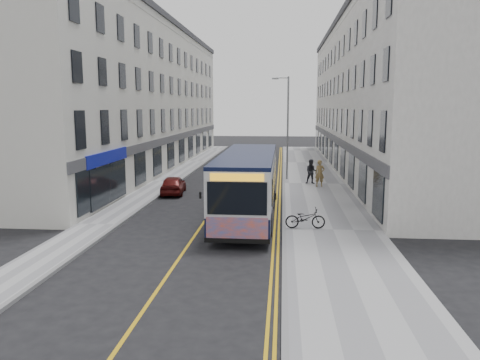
% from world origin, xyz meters
% --- Properties ---
extents(ground, '(140.00, 140.00, 0.00)m').
position_xyz_m(ground, '(0.00, 0.00, 0.00)').
color(ground, black).
rests_on(ground, ground).
extents(pavement_east, '(4.50, 64.00, 0.12)m').
position_xyz_m(pavement_east, '(6.25, 12.00, 0.06)').
color(pavement_east, '#9A9A9C').
rests_on(pavement_east, ground).
extents(pavement_west, '(2.00, 64.00, 0.12)m').
position_xyz_m(pavement_west, '(-5.00, 12.00, 0.06)').
color(pavement_west, '#9A9A9C').
rests_on(pavement_west, ground).
extents(kerb_east, '(0.18, 64.00, 0.13)m').
position_xyz_m(kerb_east, '(4.00, 12.00, 0.07)').
color(kerb_east, slate).
rests_on(kerb_east, ground).
extents(kerb_west, '(0.18, 64.00, 0.13)m').
position_xyz_m(kerb_west, '(-4.00, 12.00, 0.07)').
color(kerb_west, slate).
rests_on(kerb_west, ground).
extents(road_centre_line, '(0.12, 64.00, 0.01)m').
position_xyz_m(road_centre_line, '(0.00, 12.00, 0.00)').
color(road_centre_line, gold).
rests_on(road_centre_line, ground).
extents(road_dbl_yellow_inner, '(0.10, 64.00, 0.01)m').
position_xyz_m(road_dbl_yellow_inner, '(3.55, 12.00, 0.00)').
color(road_dbl_yellow_inner, gold).
rests_on(road_dbl_yellow_inner, ground).
extents(road_dbl_yellow_outer, '(0.10, 64.00, 0.01)m').
position_xyz_m(road_dbl_yellow_outer, '(3.75, 12.00, 0.00)').
color(road_dbl_yellow_outer, gold).
rests_on(road_dbl_yellow_outer, ground).
extents(terrace_east, '(6.00, 46.00, 13.00)m').
position_xyz_m(terrace_east, '(11.50, 21.00, 6.50)').
color(terrace_east, silver).
rests_on(terrace_east, ground).
extents(terrace_west, '(6.00, 46.00, 13.00)m').
position_xyz_m(terrace_west, '(-9.00, 21.00, 6.50)').
color(terrace_west, silver).
rests_on(terrace_west, ground).
extents(streetlamp, '(1.32, 0.18, 8.00)m').
position_xyz_m(streetlamp, '(4.17, 14.00, 4.38)').
color(streetlamp, gray).
rests_on(streetlamp, ground).
extents(city_bus, '(2.71, 11.63, 3.38)m').
position_xyz_m(city_bus, '(2.12, 1.26, 1.85)').
color(city_bus, black).
rests_on(city_bus, ground).
extents(bicycle, '(1.88, 0.75, 0.97)m').
position_xyz_m(bicycle, '(4.97, -1.15, 0.60)').
color(bicycle, black).
rests_on(bicycle, pavement_east).
extents(pedestrian_near, '(0.72, 0.50, 1.88)m').
position_xyz_m(pedestrian_near, '(6.53, 10.66, 1.06)').
color(pedestrian_near, olive).
rests_on(pedestrian_near, pavement_east).
extents(pedestrian_far, '(0.89, 0.70, 1.79)m').
position_xyz_m(pedestrian_far, '(6.02, 11.81, 1.02)').
color(pedestrian_far, black).
rests_on(pedestrian_far, pavement_east).
extents(car_white, '(1.89, 4.17, 1.33)m').
position_xyz_m(car_white, '(1.80, 21.24, 0.66)').
color(car_white, silver).
rests_on(car_white, ground).
extents(car_maroon, '(1.81, 3.72, 1.22)m').
position_xyz_m(car_maroon, '(-3.30, 7.50, 0.61)').
color(car_maroon, '#540F0E').
rests_on(car_maroon, ground).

